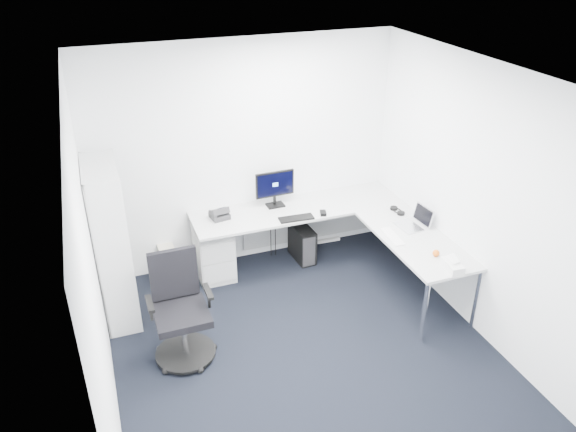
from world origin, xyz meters
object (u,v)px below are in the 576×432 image
object	(u,v)px
l_desk	(310,248)
bookshelf	(111,243)
monitor	(275,189)
task_chair	(181,312)
laptop	(409,218)

from	to	relation	value
l_desk	bookshelf	size ratio (longest dim) A/B	1.49
l_desk	monitor	world-z (taller)	monitor
task_chair	laptop	xyz separation A→B (m)	(2.63, 0.37, 0.32)
bookshelf	laptop	bearing A→B (deg)	-10.48
task_chair	monitor	distance (m)	2.03
l_desk	monitor	bearing A→B (deg)	117.87
monitor	laptop	size ratio (longest dim) A/B	1.50
task_chair	monitor	size ratio (longest dim) A/B	2.29
monitor	laptop	xyz separation A→B (m)	(1.22, -1.01, -0.12)
l_desk	laptop	size ratio (longest dim) A/B	8.14
task_chair	monitor	xyz separation A→B (m)	(1.41, 1.39, 0.44)
l_desk	monitor	distance (m)	0.81
bookshelf	monitor	world-z (taller)	bookshelf
task_chair	monitor	world-z (taller)	monitor
laptop	bookshelf	bearing A→B (deg)	164.57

